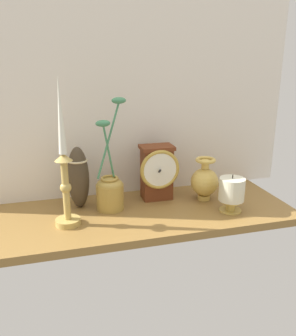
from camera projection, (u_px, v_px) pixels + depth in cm
name	position (u px, v px, depth cm)	size (l,w,h in cm)	color
ground_plane	(134.00, 215.00, 113.11)	(100.00, 36.00, 2.40)	olive
back_wall	(120.00, 100.00, 119.94)	(120.00, 2.00, 65.00)	silver
mantel_clock	(157.00, 172.00, 120.26)	(13.25, 9.88, 18.39)	#652E15
candlestick_tall_left	(65.00, 173.00, 99.59)	(7.25, 7.25, 42.10)	tan
brass_vase_bulbous	(205.00, 181.00, 120.55)	(9.31, 9.31, 14.46)	gold
brass_vase_jar	(110.00, 188.00, 112.99)	(10.33, 8.67, 34.93)	#AB893B
pillar_candle_front	(232.00, 192.00, 111.69)	(7.94, 7.94, 11.96)	gold
tall_ceramic_vase	(78.00, 177.00, 113.34)	(6.71, 6.71, 19.96)	#403424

